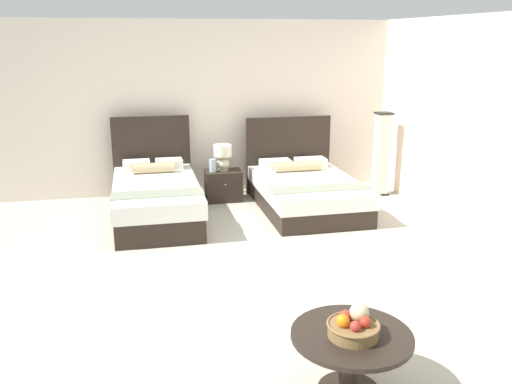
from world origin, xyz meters
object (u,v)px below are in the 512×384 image
Objects in this scene: table_lamp at (223,155)px; fruit_bowl at (354,326)px; nightstand at (223,185)px; vase at (213,165)px; coffee_table at (351,347)px; bed_near_window at (156,197)px; floor_lamp_corner at (381,154)px; bed_near_corner at (305,190)px.

fruit_bowl is at bearing -88.09° from table_lamp.
nightstand is 0.37m from vase.
vase is at bearing 93.89° from coffee_table.
bed_near_window is 5.56× the size of table_lamp.
fruit_bowl is at bearing -86.14° from vase.
coffee_table is 0.64× the size of floor_lamp_corner.
nightstand is at bearing 13.66° from vase.
nightstand is 2.54m from floor_lamp_corner.
table_lamp is 0.30× the size of floor_lamp_corner.
floor_lamp_corner reaches higher than bed_near_window.
floor_lamp_corner reaches higher than table_lamp.
coffee_table is at bearing -102.62° from bed_near_corner.
bed_near_window is 1.69× the size of floor_lamp_corner.
bed_near_window reaches higher than nightstand.
table_lamp is at bearing 148.30° from bed_near_corner.
fruit_bowl is (0.16, -4.94, -0.16)m from table_lamp.
fruit_bowl is (-0.00, -0.03, 0.18)m from coffee_table.
bed_near_window reaches higher than bed_near_corner.
table_lamp is 0.47× the size of coffee_table.
bed_near_corner is (2.15, 0.01, -0.03)m from bed_near_window.
fruit_bowl is at bearing -74.16° from bed_near_window.
nightstand is (1.04, 0.67, -0.07)m from bed_near_window.
nightstand is at bearing -90.00° from table_lamp.
table_lamp reaches higher than fruit_bowl.
coffee_table is at bearing -86.11° from vase.
vase is (-0.16, -0.04, 0.33)m from nightstand.
bed_near_corner is 3.81× the size of nightstand.
bed_near_window is at bearing -147.14° from nightstand.
fruit_bowl is (0.33, -4.88, -0.02)m from vase.
table_lamp is at bearing 174.97° from floor_lamp_corner.
bed_near_corner is 5.72× the size of fruit_bowl.
bed_near_corner reaches higher than table_lamp.
vase is (-0.16, -0.06, -0.14)m from table_lamp.
fruit_bowl reaches higher than vase.
floor_lamp_corner is (1.38, 0.47, 0.38)m from bed_near_corner.
nightstand is at bearing 149.05° from bed_near_corner.
table_lamp is (-1.11, 0.69, 0.43)m from bed_near_corner.
floor_lamp_corner is at bearing -5.03° from table_lamp.
bed_near_corner reaches higher than nightstand.
coffee_table is (0.17, -4.91, -0.35)m from table_lamp.
table_lamp is 2.51m from floor_lamp_corner.
bed_near_window is at bearing 105.96° from coffee_table.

